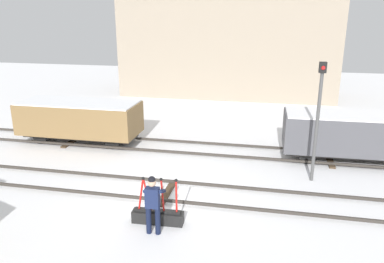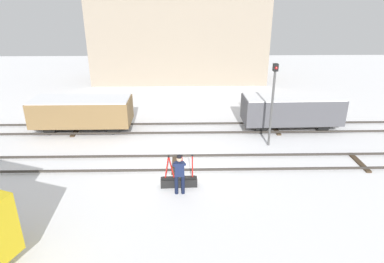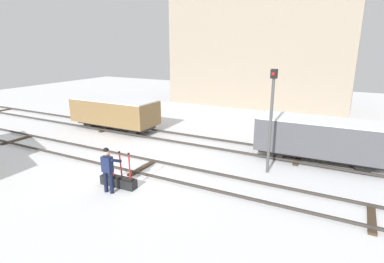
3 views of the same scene
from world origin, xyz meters
name	(u,v)px [view 3 (image 3 of 3)]	position (x,y,z in m)	size (l,w,h in m)	color
ground_plane	(143,168)	(0.00, 0.00, 0.00)	(60.00, 60.00, 0.00)	white
track_main_line	(143,166)	(0.00, 0.00, 0.11)	(44.00, 1.94, 0.18)	#38332D
track_siding_near	(190,140)	(0.00, 4.39, 0.11)	(44.00, 1.94, 0.18)	#38332D
switch_lever_frame	(118,180)	(0.23, -1.87, 0.25)	(1.53, 0.42, 1.45)	black
rail_worker	(108,167)	(0.27, -2.41, 0.98)	(0.55, 0.66, 1.74)	#111831
signal_post	(271,112)	(4.94, 2.14, 2.62)	(0.24, 0.32, 4.34)	#4C4C4C
apartment_building	(260,49)	(0.05, 17.10, 4.89)	(15.56, 5.27, 9.77)	gray
freight_car_far_end	(321,138)	(6.72, 4.39, 1.20)	(5.67, 2.13, 2.03)	#2D2B28
freight_car_near_switch	(115,112)	(-5.42, 4.39, 1.17)	(5.58, 2.16, 1.98)	#2D2B28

